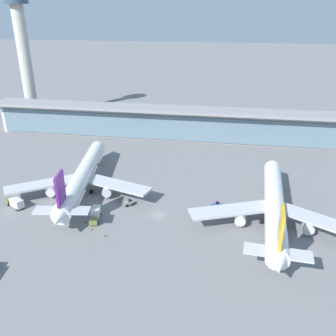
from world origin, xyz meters
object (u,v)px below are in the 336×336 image
object	(u,v)px
service_truck_under_wing_blue	(216,205)
service_truck_mid_apron_olive	(95,214)
safety_cone_charlie	(85,221)
control_tower	(23,46)
safety_cone_bravo	(105,235)
service_truck_near_nose_olive	(15,203)
airliner_left_stand	(82,177)
service_truck_at_far_stand_grey	(129,203)
safety_cone_delta	(92,229)
airliner_centre_stand	(274,206)

from	to	relation	value
service_truck_under_wing_blue	service_truck_mid_apron_olive	bearing A→B (deg)	-160.26
service_truck_under_wing_blue	safety_cone_charlie	xyz separation A→B (m)	(-36.94, -14.62, -0.56)
control_tower	safety_cone_bravo	xyz separation A→B (m)	(76.73, -103.49, -38.39)
control_tower	service_truck_near_nose_olive	bearing A→B (deg)	-64.51
service_truck_mid_apron_olive	safety_cone_charlie	distance (m)	3.50
airliner_left_stand	service_truck_at_far_stand_grey	xyz separation A→B (m)	(17.80, -6.81, -4.34)
safety_cone_charlie	service_truck_under_wing_blue	bearing A→B (deg)	21.59
safety_cone_bravo	safety_cone_charlie	bearing A→B (deg)	144.00
safety_cone_charlie	safety_cone_delta	size ratio (longest dim) A/B	1.00
safety_cone_bravo	safety_cone_charlie	distance (m)	9.78
airliner_left_stand	safety_cone_delta	bearing A→B (deg)	-62.93
service_truck_mid_apron_olive	safety_cone_charlie	size ratio (longest dim) A/B	10.85
service_truck_mid_apron_olive	control_tower	size ratio (longest dim) A/B	0.11
service_truck_mid_apron_olive	airliner_left_stand	bearing A→B (deg)	122.42
service_truck_mid_apron_olive	service_truck_at_far_stand_grey	distance (m)	12.04
service_truck_at_far_stand_grey	safety_cone_delta	distance (m)	16.49
service_truck_mid_apron_olive	safety_cone_delta	world-z (taller)	service_truck_mid_apron_olive
airliner_left_stand	service_truck_near_nose_olive	world-z (taller)	airliner_left_stand
safety_cone_delta	service_truck_at_far_stand_grey	bearing A→B (deg)	66.39
service_truck_under_wing_blue	control_tower	xyz separation A→B (m)	(-105.77, 83.12, 37.83)
service_truck_near_nose_olive	service_truck_at_far_stand_grey	size ratio (longest dim) A/B	2.27
service_truck_under_wing_blue	safety_cone_bravo	world-z (taller)	service_truck_under_wing_blue
service_truck_near_nose_olive	service_truck_at_far_stand_grey	distance (m)	34.99
service_truck_at_far_stand_grey	safety_cone_bravo	bearing A→B (deg)	-96.42
safety_cone_charlie	safety_cone_delta	xyz separation A→B (m)	(3.26, -3.52, 0.00)
safety_cone_charlie	service_truck_at_far_stand_grey	bearing A→B (deg)	49.58
service_truck_at_far_stand_grey	safety_cone_charlie	size ratio (longest dim) A/B	4.73
airliner_centre_stand	safety_cone_charlie	bearing A→B (deg)	-170.13
airliner_centre_stand	safety_cone_delta	world-z (taller)	airliner_centre_stand
airliner_left_stand	service_truck_under_wing_blue	xyz separation A→B (m)	(44.88, -3.77, -4.34)
service_truck_under_wing_blue	safety_cone_bravo	xyz separation A→B (m)	(-29.03, -20.37, -0.56)
control_tower	safety_cone_bravo	world-z (taller)	control_tower
service_truck_mid_apron_olive	safety_cone_bravo	bearing A→B (deg)	-55.01
airliner_centre_stand	service_truck_at_far_stand_grey	distance (m)	43.74
service_truck_under_wing_blue	service_truck_mid_apron_olive	size ratio (longest dim) A/B	0.44
safety_cone_charlie	service_truck_near_nose_olive	bearing A→B (deg)	169.41
service_truck_mid_apron_olive	service_truck_at_far_stand_grey	bearing A→B (deg)	51.28
service_truck_mid_apron_olive	safety_cone_delta	distance (m)	5.96
service_truck_mid_apron_olive	safety_cone_bravo	distance (m)	9.80
airliner_centre_stand	service_truck_near_nose_olive	xyz separation A→B (m)	(-77.73, -4.72, -3.52)
safety_cone_delta	service_truck_under_wing_blue	bearing A→B (deg)	28.31
service_truck_near_nose_olive	airliner_centre_stand	bearing A→B (deg)	3.47
service_truck_at_far_stand_grey	safety_cone_bravo	distance (m)	17.44
service_truck_under_wing_blue	safety_cone_delta	world-z (taller)	service_truck_under_wing_blue
airliner_centre_stand	service_truck_near_nose_olive	bearing A→B (deg)	-176.53
safety_cone_charlie	service_truck_mid_apron_olive	bearing A→B (deg)	43.23
airliner_centre_stand	service_truck_near_nose_olive	size ratio (longest dim) A/B	8.28
safety_cone_delta	service_truck_near_nose_olive	bearing A→B (deg)	163.71
airliner_left_stand	service_truck_under_wing_blue	distance (m)	45.25
airliner_left_stand	service_truck_mid_apron_olive	world-z (taller)	airliner_left_stand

